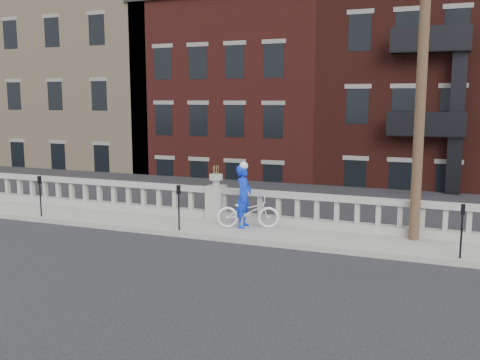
# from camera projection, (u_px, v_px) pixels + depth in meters

# --- Properties ---
(ground) EXTENTS (120.00, 120.00, 0.00)m
(ground) POSITION_uv_depth(u_px,v_px,m) (155.00, 256.00, 13.91)
(ground) COLOR black
(ground) RESTS_ON ground
(sidewalk) EXTENTS (32.00, 2.20, 0.15)m
(sidewalk) POSITION_uv_depth(u_px,v_px,m) (204.00, 227.00, 16.65)
(sidewalk) COLOR gray
(sidewalk) RESTS_ON ground
(balustrade) EXTENTS (28.00, 0.34, 1.03)m
(balustrade) POSITION_uv_depth(u_px,v_px,m) (216.00, 204.00, 17.44)
(balustrade) COLOR gray
(balustrade) RESTS_ON sidewalk
(planter_pedestal) EXTENTS (0.55, 0.55, 1.76)m
(planter_pedestal) POSITION_uv_depth(u_px,v_px,m) (216.00, 198.00, 17.41)
(planter_pedestal) COLOR gray
(planter_pedestal) RESTS_ON sidewalk
(lower_level) EXTENTS (80.00, 44.00, 20.80)m
(lower_level) POSITION_uv_depth(u_px,v_px,m) (344.00, 121.00, 34.49)
(lower_level) COLOR #605E59
(lower_level) RESTS_ON ground
(utility_pole) EXTENTS (1.60, 0.28, 10.00)m
(utility_pole) POSITION_uv_depth(u_px,v_px,m) (423.00, 53.00, 14.18)
(utility_pole) COLOR #422D1E
(utility_pole) RESTS_ON sidewalk
(parking_meter_b) EXTENTS (0.10, 0.09, 1.36)m
(parking_meter_b) POSITION_uv_depth(u_px,v_px,m) (40.00, 191.00, 17.77)
(parking_meter_b) COLOR black
(parking_meter_b) RESTS_ON sidewalk
(parking_meter_c) EXTENTS (0.10, 0.09, 1.36)m
(parking_meter_c) POSITION_uv_depth(u_px,v_px,m) (179.00, 202.00, 15.88)
(parking_meter_c) COLOR black
(parking_meter_c) RESTS_ON sidewalk
(parking_meter_d) EXTENTS (0.10, 0.09, 1.36)m
(parking_meter_d) POSITION_uv_depth(u_px,v_px,m) (462.00, 225.00, 13.05)
(parking_meter_d) COLOR black
(parking_meter_d) RESTS_ON sidewalk
(bicycle) EXTENTS (2.00, 1.27, 0.99)m
(bicycle) POSITION_uv_depth(u_px,v_px,m) (248.00, 211.00, 16.25)
(bicycle) COLOR white
(bicycle) RESTS_ON sidewalk
(cyclist) EXTENTS (0.47, 0.70, 1.91)m
(cyclist) POSITION_uv_depth(u_px,v_px,m) (244.00, 196.00, 16.24)
(cyclist) COLOR #0D2AC9
(cyclist) RESTS_ON sidewalk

